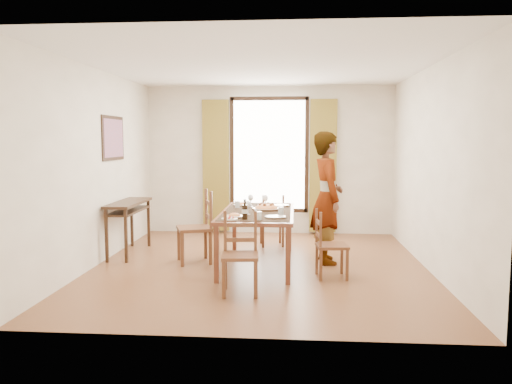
# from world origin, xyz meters

# --- Properties ---
(ground) EXTENTS (5.00, 5.00, 0.00)m
(ground) POSITION_xyz_m (0.00, 0.00, 0.00)
(ground) COLOR #4E2618
(ground) RESTS_ON ground
(room_shell) EXTENTS (4.60, 5.10, 2.74)m
(room_shell) POSITION_xyz_m (-0.00, 0.13, 1.54)
(room_shell) COLOR white
(room_shell) RESTS_ON ground
(console_table) EXTENTS (0.38, 1.20, 0.80)m
(console_table) POSITION_xyz_m (-2.03, 0.60, 0.68)
(console_table) COLOR #331D11
(console_table) RESTS_ON ground
(dining_table) EXTENTS (0.98, 1.92, 0.76)m
(dining_table) POSITION_xyz_m (-0.04, 0.06, 0.69)
(dining_table) COLOR brown
(dining_table) RESTS_ON ground
(chair_west) EXTENTS (0.58, 0.58, 1.03)m
(chair_west) POSITION_xyz_m (-0.90, 0.16, 0.48)
(chair_west) COLOR brown
(chair_west) RESTS_ON ground
(chair_north) EXTENTS (0.43, 0.43, 0.85)m
(chair_north) POSITION_xyz_m (0.11, 1.34, 0.39)
(chair_north) COLOR brown
(chair_north) RESTS_ON ground
(chair_south) EXTENTS (0.44, 0.44, 0.92)m
(chair_south) POSITION_xyz_m (-0.14, -1.21, 0.43)
(chair_south) COLOR brown
(chair_south) RESTS_ON ground
(chair_east) EXTENTS (0.42, 0.42, 0.86)m
(chair_east) POSITION_xyz_m (0.91, -0.49, 0.40)
(chair_east) COLOR brown
(chair_east) RESTS_ON ground
(man) EXTENTS (0.82, 0.67, 1.84)m
(man) POSITION_xyz_m (0.92, 0.30, 0.92)
(man) COLOR #9B9CA3
(man) RESTS_ON ground
(plate_sw) EXTENTS (0.27, 0.27, 0.05)m
(plate_sw) POSITION_xyz_m (-0.29, -0.50, 0.78)
(plate_sw) COLOR silver
(plate_sw) RESTS_ON dining_table
(plate_se) EXTENTS (0.27, 0.27, 0.05)m
(plate_se) POSITION_xyz_m (0.23, -0.51, 0.78)
(plate_se) COLOR silver
(plate_se) RESTS_ON dining_table
(plate_nw) EXTENTS (0.27, 0.27, 0.05)m
(plate_nw) POSITION_xyz_m (-0.30, 0.59, 0.78)
(plate_nw) COLOR silver
(plate_nw) RESTS_ON dining_table
(plate_ne) EXTENTS (0.27, 0.27, 0.05)m
(plate_ne) POSITION_xyz_m (0.26, 0.60, 0.78)
(plate_ne) COLOR silver
(plate_ne) RESTS_ON dining_table
(pasta_platter) EXTENTS (0.40, 0.40, 0.10)m
(pasta_platter) POSITION_xyz_m (0.08, 0.19, 0.81)
(pasta_platter) COLOR #B24216
(pasta_platter) RESTS_ON dining_table
(caprese_plate) EXTENTS (0.20, 0.20, 0.04)m
(caprese_plate) POSITION_xyz_m (-0.32, -0.70, 0.78)
(caprese_plate) COLOR silver
(caprese_plate) RESTS_ON dining_table
(wine_glass_a) EXTENTS (0.08, 0.08, 0.18)m
(wine_glass_a) POSITION_xyz_m (-0.14, -0.28, 0.85)
(wine_glass_a) COLOR white
(wine_glass_a) RESTS_ON dining_table
(wine_glass_b) EXTENTS (0.08, 0.08, 0.18)m
(wine_glass_b) POSITION_xyz_m (0.05, 0.42, 0.85)
(wine_glass_b) COLOR white
(wine_glass_b) RESTS_ON dining_table
(wine_glass_c) EXTENTS (0.08, 0.08, 0.18)m
(wine_glass_c) POSITION_xyz_m (-0.17, 0.47, 0.85)
(wine_glass_c) COLOR white
(wine_glass_c) RESTS_ON dining_table
(tumbler_a) EXTENTS (0.07, 0.07, 0.10)m
(tumbler_a) POSITION_xyz_m (0.29, -0.24, 0.81)
(tumbler_a) COLOR silver
(tumbler_a) RESTS_ON dining_table
(tumbler_b) EXTENTS (0.07, 0.07, 0.10)m
(tumbler_b) POSITION_xyz_m (-0.35, 0.36, 0.81)
(tumbler_b) COLOR silver
(tumbler_b) RESTS_ON dining_table
(tumbler_c) EXTENTS (0.07, 0.07, 0.10)m
(tumbler_c) POSITION_xyz_m (0.03, -0.68, 0.81)
(tumbler_c) COLOR silver
(tumbler_c) RESTS_ON dining_table
(wine_bottle) EXTENTS (0.07, 0.07, 0.25)m
(wine_bottle) POSITION_xyz_m (-0.14, -0.67, 0.88)
(wine_bottle) COLOR black
(wine_bottle) RESTS_ON dining_table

